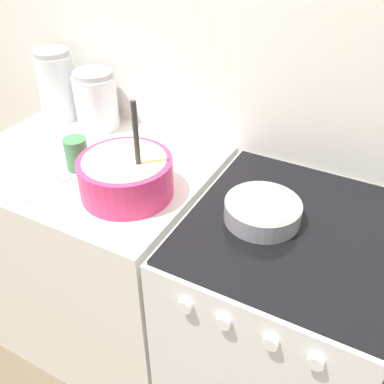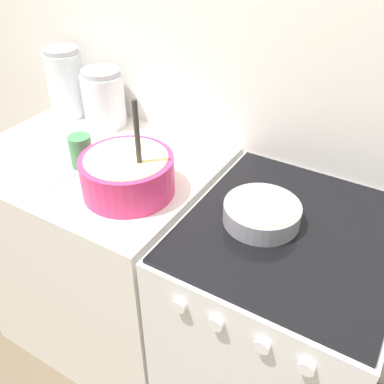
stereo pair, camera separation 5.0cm
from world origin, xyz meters
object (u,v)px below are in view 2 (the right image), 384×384
object	(u,v)px
storage_jar_left	(67,87)
tin_can	(81,151)
stove	(274,331)
storage_jar_middle	(104,102)
mixing_bowl	(127,173)
baking_pan	(262,212)

from	to	relation	value
storage_jar_left	tin_can	distance (m)	0.44
stove	storage_jar_middle	size ratio (longest dim) A/B	4.16
stove	storage_jar_left	xyz separation A→B (m)	(-1.06, 0.23, 0.58)
mixing_bowl	storage_jar_left	distance (m)	0.65
storage_jar_left	tin_can	xyz separation A→B (m)	(0.33, -0.28, -0.06)
stove	storage_jar_left	bearing A→B (deg)	167.79
storage_jar_middle	tin_can	bearing A→B (deg)	-64.78
baking_pan	storage_jar_left	size ratio (longest dim) A/B	0.80
stove	baking_pan	xyz separation A→B (m)	(-0.09, -0.02, 0.50)
mixing_bowl	stove	bearing A→B (deg)	10.50
mixing_bowl	storage_jar_middle	bearing A→B (deg)	138.32
baking_pan	storage_jar_middle	bearing A→B (deg)	162.36
storage_jar_left	tin_can	bearing A→B (deg)	-40.91
storage_jar_left	storage_jar_middle	world-z (taller)	storage_jar_left
mixing_bowl	tin_can	distance (m)	0.23
stove	baking_pan	bearing A→B (deg)	-169.01
stove	storage_jar_middle	bearing A→B (deg)	165.19
stove	storage_jar_middle	xyz separation A→B (m)	(-0.87, 0.23, 0.56)
mixing_bowl	storage_jar_left	bearing A→B (deg)	149.83
storage_jar_middle	stove	bearing A→B (deg)	-14.81
baking_pan	mixing_bowl	bearing A→B (deg)	-169.61
tin_can	baking_pan	bearing A→B (deg)	3.13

